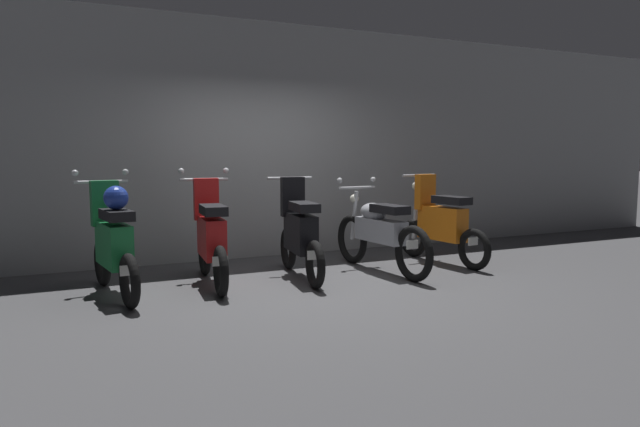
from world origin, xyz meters
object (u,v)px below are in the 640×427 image
motorbike_slot_2 (300,233)px  motorbike_slot_4 (440,224)px  motorbike_slot_0 (113,241)px  motorbike_slot_1 (211,237)px  motorbike_slot_3 (379,232)px

motorbike_slot_2 → motorbike_slot_4: size_ratio=1.00×
motorbike_slot_0 → motorbike_slot_2: bearing=0.0°
motorbike_slot_1 → motorbike_slot_3: bearing=-5.6°
motorbike_slot_0 → motorbike_slot_4: bearing=0.5°
motorbike_slot_2 → motorbike_slot_4: bearing=1.1°
motorbike_slot_4 → motorbike_slot_1: bearing=178.9°
motorbike_slot_3 → motorbike_slot_2: bearing=174.1°
motorbike_slot_0 → motorbike_slot_2: motorbike_slot_0 is taller
motorbike_slot_4 → motorbike_slot_2: bearing=-178.9°
motorbike_slot_0 → motorbike_slot_4: motorbike_slot_0 is taller
motorbike_slot_0 → motorbike_slot_4: size_ratio=1.00×
motorbike_slot_4 → motorbike_slot_3: bearing=-172.0°
motorbike_slot_1 → motorbike_slot_2: 1.04m
motorbike_slot_2 → motorbike_slot_3: bearing=-5.9°
motorbike_slot_1 → motorbike_slot_4: size_ratio=1.00×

